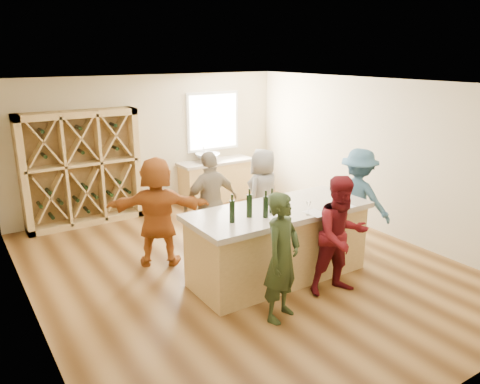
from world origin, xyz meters
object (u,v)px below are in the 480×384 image
wine_bottle_d (266,207)px  person_server (358,199)px  wine_rack (82,169)px  person_far_right (263,194)px  sink (208,157)px  wine_bottle_a (232,211)px  person_near_left (282,257)px  wine_bottle_e (272,203)px  person_far_left (157,211)px  wine_bottle_c (249,206)px  person_near_right (341,236)px  tasting_counter_base (278,245)px  person_far_mid (211,203)px

wine_bottle_d → person_server: size_ratio=0.17×
wine_rack → person_far_right: 3.50m
sink → wine_rack: bearing=178.5°
wine_bottle_a → person_near_left: bearing=-74.0°
wine_bottle_e → person_near_left: 1.00m
wine_bottle_a → person_far_left: 1.62m
wine_bottle_a → wine_bottle_c: wine_bottle_c is taller
wine_bottle_e → person_near_right: person_near_right is taller
tasting_counter_base → person_near_left: (-0.65, -0.91, 0.32)m
person_far_mid → person_server: bearing=149.1°
wine_bottle_a → person_far_mid: 1.62m
wine_bottle_e → wine_bottle_c: bearing=176.7°
wine_bottle_c → person_far_right: size_ratio=0.20×
wine_rack → person_far_right: wine_rack is taller
person_far_left → wine_rack: bearing=-50.4°
wine_bottle_c → wine_bottle_d: (0.18, -0.13, -0.01)m
tasting_counter_base → person_near_right: person_near_right is taller
wine_bottle_c → wine_bottle_d: bearing=-37.0°
wine_bottle_a → person_server: size_ratio=0.18×
tasting_counter_base → wine_bottle_e: wine_bottle_e is taller
person_far_mid → person_far_left: person_far_left is taller
wine_rack → person_server: 5.13m
wine_bottle_a → person_server: bearing=6.0°
wine_rack → person_near_right: (2.18, -4.69, -0.26)m
tasting_counter_base → wine_bottle_e: size_ratio=9.55×
wine_rack → sink: size_ratio=4.06×
tasting_counter_base → sink: bearing=76.1°
sink → person_far_left: 3.27m
wine_bottle_e → person_far_right: bearing=58.0°
person_far_left → person_far_right: bearing=-150.3°
wine_bottle_c → person_far_left: person_far_left is taller
person_server → person_far_left: 3.32m
person_far_right → person_far_mid: bearing=-18.3°
person_near_right → person_far_left: 2.81m
person_far_left → wine_bottle_d: bearing=147.8°
wine_rack → person_server: size_ratio=1.28×
person_far_left → wine_bottle_c: bearing=144.7°
person_server → wine_bottle_d: bearing=80.6°
person_near_right → wine_bottle_e: bearing=142.6°
wine_bottle_e → person_far_mid: 1.51m
wine_rack → person_near_right: bearing=-65.0°
wine_bottle_d → tasting_counter_base: bearing=28.0°
sink → person_near_right: person_near_right is taller
wine_bottle_c → wine_bottle_a: bearing=-171.3°
person_far_left → person_near_right: bearing=156.4°
tasting_counter_base → wine_rack: bearing=114.5°
wine_bottle_c → wine_bottle_d: 0.22m
person_server → person_far_mid: size_ratio=1.01×
person_near_right → person_far_mid: (-0.78, 2.19, 0.02)m
wine_bottle_e → person_near_right: (0.64, -0.73, -0.38)m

